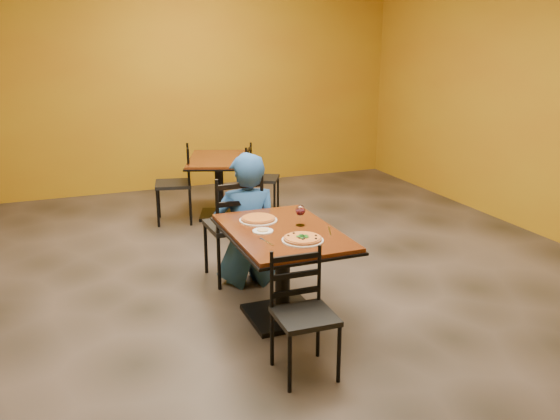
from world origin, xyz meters
name	(u,v)px	position (x,y,z in m)	size (l,w,h in m)	color
floor	(262,293)	(0.00, 0.00, 0.00)	(7.00, 8.00, 0.01)	black
wall_back	(165,86)	(0.00, 4.00, 1.50)	(7.00, 0.01, 3.00)	#A67E12
table_main	(283,253)	(0.00, -0.50, 0.56)	(0.83, 1.23, 0.75)	#5D2C0E
table_second	(219,174)	(0.29, 2.35, 0.55)	(1.06, 1.27, 0.75)	#5D2C0E
chair_main_near	(305,317)	(-0.17, -1.31, 0.42)	(0.38, 0.38, 0.84)	black
chair_main_far	(233,226)	(-0.12, 0.43, 0.51)	(0.46, 0.46, 1.02)	black
chair_second_left	(173,184)	(-0.28, 2.35, 0.47)	(0.42, 0.42, 0.93)	black
chair_second_right	(263,179)	(0.86, 2.35, 0.43)	(0.39, 0.39, 0.87)	black
diner	(246,218)	(-0.03, 0.31, 0.61)	(0.61, 0.40, 1.22)	navy
plate_main	(303,240)	(0.04, -0.79, 0.76)	(0.31, 0.31, 0.01)	white
pizza_main	(303,238)	(0.04, -0.79, 0.77)	(0.28, 0.28, 0.02)	maroon
plate_far	(258,220)	(-0.10, -0.21, 0.76)	(0.31, 0.31, 0.01)	white
pizza_far	(258,218)	(-0.10, -0.21, 0.77)	(0.28, 0.28, 0.02)	orange
side_plate	(263,231)	(-0.16, -0.48, 0.76)	(0.16, 0.16, 0.01)	white
dip	(263,230)	(-0.16, -0.48, 0.76)	(0.09, 0.09, 0.01)	tan
wine_glass	(300,215)	(0.17, -0.44, 0.84)	(0.08, 0.08, 0.18)	white
fork	(266,242)	(-0.21, -0.71, 0.75)	(0.01, 0.19, 0.00)	silver
knife	(330,231)	(0.33, -0.66, 0.75)	(0.01, 0.21, 0.00)	silver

